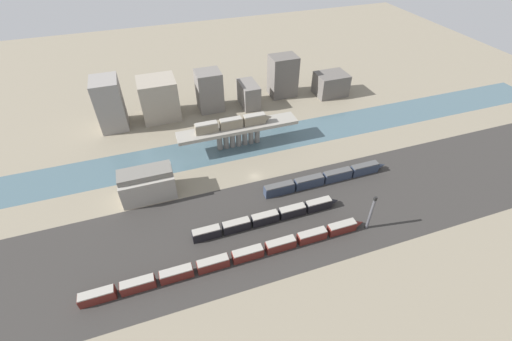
# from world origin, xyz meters

# --- Properties ---
(ground_plane) EXTENTS (400.00, 400.00, 0.00)m
(ground_plane) POSITION_xyz_m (0.00, 0.00, 0.00)
(ground_plane) COLOR gray
(railbed_yard) EXTENTS (280.00, 42.00, 0.01)m
(railbed_yard) POSITION_xyz_m (0.00, -24.00, 0.00)
(railbed_yard) COLOR #33302D
(railbed_yard) RESTS_ON ground
(river_water) EXTENTS (320.00, 19.39, 0.01)m
(river_water) POSITION_xyz_m (0.00, 21.73, 0.00)
(river_water) COLOR #47606B
(river_water) RESTS_ON ground
(bridge) EXTENTS (50.86, 8.25, 9.54)m
(bridge) POSITION_xyz_m (0.00, 21.73, 7.30)
(bridge) COLOR gray
(bridge) RESTS_ON ground
(train_on_bridge) EXTENTS (32.73, 3.15, 4.19)m
(train_on_bridge) POSITION_xyz_m (-1.90, 21.73, 11.58)
(train_on_bridge) COLOR gray
(train_on_bridge) RESTS_ON bridge
(train_yard_near) EXTENTS (86.86, 2.84, 3.51)m
(train_yard_near) POSITION_xyz_m (-18.15, -34.68, 1.72)
(train_yard_near) COLOR #5B1E19
(train_yard_near) RESTS_ON ground
(train_yard_mid) EXTENTS (51.51, 2.87, 3.69)m
(train_yard_mid) POSITION_xyz_m (-3.30, -23.10, 1.81)
(train_yard_mid) COLOR black
(train_yard_mid) RESTS_ON ground
(train_yard_far) EXTENTS (50.45, 2.97, 4.12)m
(train_yard_far) POSITION_xyz_m (24.20, -11.69, 2.02)
(train_yard_far) COLOR #2D384C
(train_yard_far) RESTS_ON ground
(warehouse_building) EXTENTS (18.64, 10.51, 11.33)m
(warehouse_building) POSITION_xyz_m (-39.21, 2.61, 5.39)
(warehouse_building) COLOR #9E998E
(warehouse_building) RESTS_ON ground
(signal_tower) EXTENTS (1.00, 0.91, 13.90)m
(signal_tower) POSITION_xyz_m (26.25, -36.18, 6.87)
(signal_tower) COLOR #4C4C51
(signal_tower) RESTS_ON ground
(city_block_far_left) EXTENTS (11.45, 14.51, 23.05)m
(city_block_far_left) POSITION_xyz_m (-49.62, 54.99, 11.52)
(city_block_far_left) COLOR gray
(city_block_far_left) RESTS_ON ground
(city_block_left) EXTENTS (16.93, 15.54, 19.05)m
(city_block_left) POSITION_xyz_m (-28.16, 56.62, 9.53)
(city_block_left) COLOR gray
(city_block_left) RESTS_ON ground
(city_block_center) EXTENTS (11.78, 11.28, 19.42)m
(city_block_center) POSITION_xyz_m (-4.19, 56.51, 9.71)
(city_block_center) COLOR slate
(city_block_center) RESTS_ON ground
(city_block_right) EXTENTS (8.16, 14.92, 11.67)m
(city_block_right) POSITION_xyz_m (14.93, 53.86, 5.83)
(city_block_right) COLOR slate
(city_block_right) RESTS_ON ground
(city_block_far_right) EXTENTS (13.43, 10.63, 20.91)m
(city_block_far_right) POSITION_xyz_m (35.21, 58.91, 10.46)
(city_block_far_right) COLOR #605B56
(city_block_far_right) RESTS_ON ground
(city_block_tall) EXTENTS (15.85, 12.80, 11.30)m
(city_block_tall) POSITION_xyz_m (59.56, 51.18, 5.65)
(city_block_tall) COLOR #605B56
(city_block_tall) RESTS_ON ground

